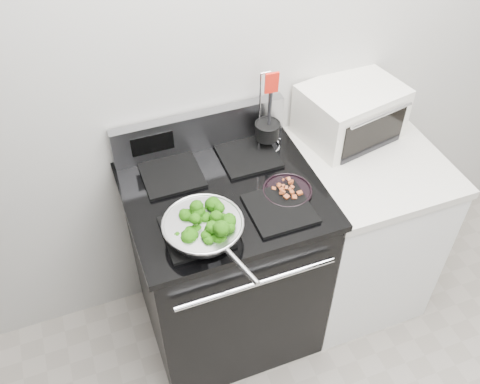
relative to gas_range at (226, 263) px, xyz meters
name	(u,v)px	position (x,y,z in m)	size (l,w,h in m)	color
back_wall	(264,49)	(0.30, 0.34, 0.86)	(4.00, 0.02, 2.70)	#BAB8B0
gas_range	(226,263)	(0.00, 0.00, 0.00)	(0.79, 0.69, 1.13)	black
counter	(355,228)	(0.68, 0.00, -0.03)	(0.62, 0.68, 0.92)	white
skillet	(204,228)	(-0.15, -0.20, 0.51)	(0.30, 0.47, 0.06)	silver
broccoli_pile	(203,224)	(-0.15, -0.20, 0.53)	(0.24, 0.24, 0.08)	#0D3204
bacon_plate	(287,189)	(0.24, -0.09, 0.48)	(0.20, 0.20, 0.04)	black
utensil_holder	(267,134)	(0.27, 0.20, 0.53)	(0.12, 0.12, 0.38)	silver
toaster_oven	(350,112)	(0.67, 0.19, 0.55)	(0.48, 0.39, 0.24)	silver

